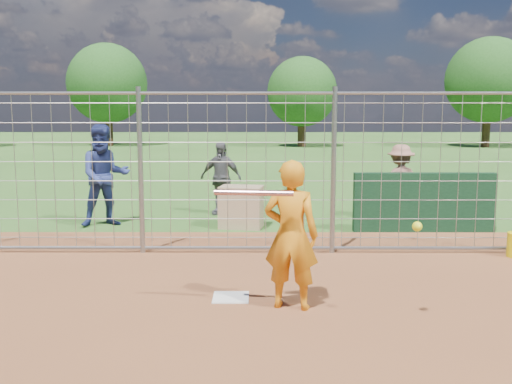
{
  "coord_description": "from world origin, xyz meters",
  "views": [
    {
      "loc": [
        0.32,
        -6.8,
        2.26
      ],
      "look_at": [
        0.3,
        0.8,
        1.15
      ],
      "focal_mm": 40.0,
      "sensor_mm": 36.0,
      "label": 1
    }
  ],
  "objects_px": {
    "bystander_a": "(105,176)",
    "bystander_c": "(400,182)",
    "bystander_b": "(221,178)",
    "equipment_bin": "(241,207)",
    "batter": "(291,235)"
  },
  "relations": [
    {
      "from": "bystander_a",
      "to": "bystander_c",
      "type": "bearing_deg",
      "value": -14.73
    },
    {
      "from": "bystander_b",
      "to": "equipment_bin",
      "type": "distance_m",
      "value": 1.52
    },
    {
      "from": "bystander_c",
      "to": "batter",
      "type": "bearing_deg",
      "value": 58.62
    },
    {
      "from": "batter",
      "to": "bystander_c",
      "type": "distance_m",
      "value": 5.88
    },
    {
      "from": "bystander_b",
      "to": "bystander_c",
      "type": "distance_m",
      "value": 3.76
    },
    {
      "from": "bystander_a",
      "to": "bystander_b",
      "type": "height_order",
      "value": "bystander_a"
    },
    {
      "from": "batter",
      "to": "bystander_a",
      "type": "distance_m",
      "value": 5.72
    },
    {
      "from": "bystander_a",
      "to": "bystander_c",
      "type": "distance_m",
      "value": 5.92
    },
    {
      "from": "batter",
      "to": "bystander_c",
      "type": "relative_size",
      "value": 1.1
    },
    {
      "from": "bystander_a",
      "to": "bystander_b",
      "type": "bearing_deg",
      "value": 8.51
    },
    {
      "from": "bystander_c",
      "to": "equipment_bin",
      "type": "bearing_deg",
      "value": 8.27
    },
    {
      "from": "bystander_b",
      "to": "bystander_a",
      "type": "bearing_deg",
      "value": -131.75
    },
    {
      "from": "bystander_c",
      "to": "bystander_b",
      "type": "bearing_deg",
      "value": -14.56
    },
    {
      "from": "batter",
      "to": "equipment_bin",
      "type": "distance_m",
      "value": 4.57
    },
    {
      "from": "batter",
      "to": "bystander_b",
      "type": "distance_m",
      "value": 5.99
    }
  ]
}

